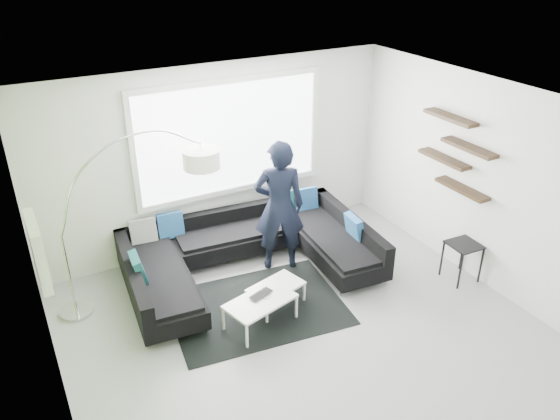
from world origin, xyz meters
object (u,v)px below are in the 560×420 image
object	(u,v)px
sectional_sofa	(250,256)
coffee_table	(269,303)
laptop	(263,296)
person	(279,206)
arc_lamp	(61,237)
side_table	(461,261)

from	to	relation	value
sectional_sofa	coffee_table	xyz separation A→B (m)	(-0.19, -0.92, -0.14)
sectional_sofa	laptop	size ratio (longest dim) A/B	9.67
person	laptop	bearing A→B (deg)	75.59
sectional_sofa	laptop	xyz separation A→B (m)	(-0.30, -1.00, 0.05)
person	coffee_table	bearing A→B (deg)	77.60
arc_lamp	laptop	world-z (taller)	arc_lamp
arc_lamp	person	distance (m)	2.85
arc_lamp	coffee_table	bearing A→B (deg)	-26.51
sectional_sofa	arc_lamp	size ratio (longest dim) A/B	1.57
coffee_table	person	distance (m)	1.41
laptop	side_table	bearing A→B (deg)	-28.58
sectional_sofa	side_table	world-z (taller)	sectional_sofa
coffee_table	laptop	bearing A→B (deg)	-159.74
arc_lamp	laptop	size ratio (longest dim) A/B	6.14
side_table	laptop	world-z (taller)	side_table
arc_lamp	laptop	distance (m)	2.54
side_table	laptop	bearing A→B (deg)	170.22
sectional_sofa	coffee_table	bearing A→B (deg)	-96.40
sectional_sofa	arc_lamp	bearing A→B (deg)	177.97
coffee_table	laptop	world-z (taller)	laptop
arc_lamp	person	world-z (taller)	arc_lamp
side_table	laptop	distance (m)	2.90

